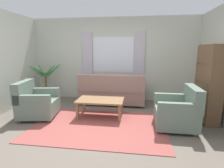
% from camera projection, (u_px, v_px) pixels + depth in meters
% --- Properties ---
extents(ground_plane, '(6.24, 6.24, 0.00)m').
position_uv_depth(ground_plane, '(99.00, 126.00, 3.79)').
color(ground_plane, '#6B6056').
extents(wall_back, '(5.32, 0.12, 2.60)m').
position_uv_depth(wall_back, '(113.00, 59.00, 5.73)').
color(wall_back, beige).
rests_on(wall_back, ground_plane).
extents(window_with_curtains, '(1.98, 0.07, 1.40)m').
position_uv_depth(window_with_curtains, '(113.00, 55.00, 5.62)').
color(window_with_curtains, white).
extents(area_rug, '(2.79, 1.85, 0.01)m').
position_uv_depth(area_rug, '(99.00, 126.00, 3.79)').
color(area_rug, '#9E4C47').
rests_on(area_rug, ground_plane).
extents(couch, '(1.90, 0.82, 0.92)m').
position_uv_depth(couch, '(112.00, 92.00, 5.27)').
color(couch, gray).
rests_on(couch, ground_plane).
extents(armchair_left, '(0.95, 0.96, 0.88)m').
position_uv_depth(armchair_left, '(36.00, 103.00, 4.26)').
color(armchair_left, slate).
rests_on(armchair_left, ground_plane).
extents(armchair_right, '(0.83, 0.85, 0.88)m').
position_uv_depth(armchair_right, '(178.00, 111.00, 3.67)').
color(armchair_right, slate).
rests_on(armchair_right, ground_plane).
extents(coffee_table, '(1.10, 0.64, 0.44)m').
position_uv_depth(coffee_table, '(100.00, 102.00, 4.25)').
color(coffee_table, olive).
rests_on(coffee_table, ground_plane).
extents(potted_plant, '(1.18, 1.23, 1.23)m').
position_uv_depth(potted_plant, '(46.00, 81.00, 5.64)').
color(potted_plant, '#9E6B4C').
rests_on(potted_plant, ground_plane).
extents(bookshelf, '(0.30, 0.94, 1.72)m').
position_uv_depth(bookshelf, '(207.00, 87.00, 4.02)').
color(bookshelf, brown).
rests_on(bookshelf, ground_plane).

